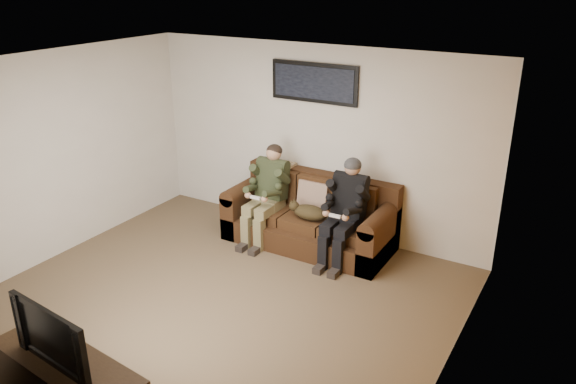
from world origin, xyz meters
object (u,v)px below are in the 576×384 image
Objects in this scene: person_right at (346,205)px; television at (60,333)px; framed_poster at (314,83)px; person_left at (268,188)px; tv_stand at (69,383)px; sofa at (312,219)px; cat at (309,212)px.

television is (-0.87, -3.59, 0.01)m from person_right.
television is at bearing -91.26° from framed_poster.
tv_stand is at bearing -85.47° from person_left.
cat is (0.07, -0.23, 0.20)m from sofa.
person_left is at bearing 176.56° from cat.
framed_poster reaches higher than cat.
cat is 1.69m from framed_poster.
framed_poster is 4.56m from tv_stand.
tv_stand is at bearing -174.25° from television.
cat is 3.59m from tv_stand.
cat is at bearing 89.89° from tv_stand.
sofa is at bearing 91.33° from television.
person_left is 1.53m from framed_poster.
tv_stand is (-0.36, -3.55, -0.31)m from cat.
person_left is 1.98× the size of cat.
framed_poster reaches higher than person_right.
person_left is 1.04× the size of framed_poster.
person_right is 1.05× the size of framed_poster.
tv_stand is at bearing -95.86° from cat.
tv_stand is 1.61× the size of television.
tv_stand is (0.28, -3.59, -0.49)m from person_left.
sofa reaches higher than tv_stand.
person_right is (0.58, -0.19, 0.39)m from sofa.
framed_poster is (0.38, 0.57, 1.37)m from person_left.
television is at bearing -85.47° from person_left.
sofa is 3.81m from television.
person_left reaches higher than television.
person_right is at bearing 82.16° from television.
person_left reaches higher than cat.
sofa is 1.79× the size of framed_poster.
sofa is at bearing 18.01° from person_left.
person_left is 0.99× the size of person_right.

